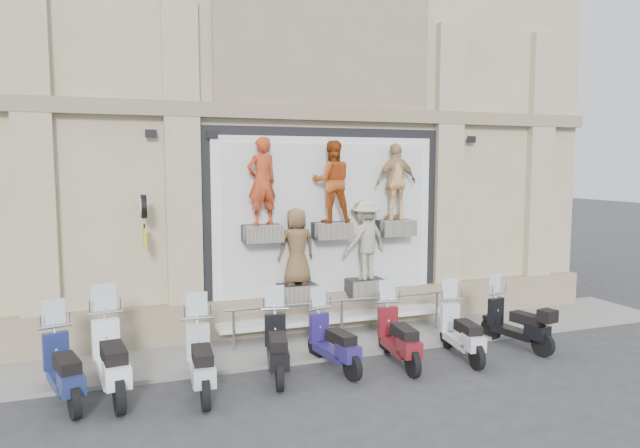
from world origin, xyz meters
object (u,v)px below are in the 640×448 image
(scooter_g, at_px, (462,322))
(scooter_a, at_px, (63,356))
(guard_rail, at_px, (342,321))
(scooter_b, at_px, (111,344))
(scooter_d, at_px, (277,335))
(scooter_f, at_px, (399,326))
(scooter_e, at_px, (333,331))
(scooter_c, at_px, (201,347))
(scooter_h, at_px, (517,313))
(clock_sign_bracket, at_px, (144,214))

(scooter_g, bearing_deg, scooter_a, -174.36)
(guard_rail, xyz_separation_m, scooter_b, (-4.56, -1.32, 0.40))
(scooter_d, distance_m, scooter_f, 2.31)
(guard_rail, bearing_deg, scooter_g, -42.99)
(guard_rail, height_order, scooter_e, scooter_e)
(guard_rail, height_order, scooter_a, scooter_a)
(scooter_a, relative_size, scooter_g, 1.07)
(scooter_a, distance_m, scooter_c, 2.11)
(guard_rail, distance_m, scooter_e, 1.63)
(scooter_f, bearing_deg, scooter_a, -176.95)
(guard_rail, distance_m, scooter_f, 1.70)
(scooter_c, bearing_deg, scooter_f, 4.91)
(guard_rail, bearing_deg, scooter_h, -25.55)
(clock_sign_bracket, relative_size, scooter_h, 0.57)
(scooter_a, distance_m, scooter_g, 7.09)
(clock_sign_bracket, bearing_deg, scooter_c, -71.67)
(scooter_g, bearing_deg, clock_sign_bracket, 167.63)
(scooter_e, distance_m, scooter_f, 1.25)
(clock_sign_bracket, bearing_deg, scooter_h, -15.75)
(scooter_e, bearing_deg, scooter_f, -17.81)
(clock_sign_bracket, bearing_deg, scooter_d, -41.52)
(clock_sign_bracket, xyz_separation_m, scooter_e, (3.16, -1.89, -2.08))
(scooter_a, bearing_deg, scooter_h, -16.38)
(scooter_e, height_order, scooter_f, scooter_f)
(scooter_b, relative_size, scooter_d, 1.14)
(scooter_e, xyz_separation_m, scooter_g, (2.56, -0.27, 0.01))
(clock_sign_bracket, distance_m, scooter_a, 3.05)
(scooter_b, height_order, scooter_g, scooter_b)
(scooter_c, bearing_deg, guard_rail, 31.46)
(scooter_a, bearing_deg, scooter_f, -17.54)
(clock_sign_bracket, distance_m, scooter_f, 5.27)
(scooter_d, xyz_separation_m, scooter_h, (5.03, -0.16, -0.04))
(scooter_b, relative_size, scooter_h, 1.20)
(guard_rail, height_order, scooter_d, scooter_d)
(scooter_a, relative_size, scooter_e, 1.08)
(guard_rail, relative_size, scooter_f, 2.74)
(guard_rail, bearing_deg, scooter_e, -117.64)
(scooter_d, relative_size, scooter_h, 1.05)
(scooter_g, bearing_deg, scooter_d, -176.47)
(scooter_a, xyz_separation_m, scooter_e, (4.52, -0.06, -0.05))
(scooter_b, bearing_deg, scooter_c, -22.58)
(scooter_e, relative_size, scooter_h, 1.00)
(guard_rail, relative_size, scooter_c, 2.64)
(scooter_b, height_order, scooter_c, scooter_b)
(scooter_c, distance_m, scooter_f, 3.68)
(scooter_c, distance_m, scooter_g, 5.00)
(scooter_g, bearing_deg, scooter_b, -174.98)
(scooter_c, height_order, scooter_g, scooter_c)
(guard_rail, height_order, scooter_c, scooter_c)
(guard_rail, xyz_separation_m, scooter_a, (-5.27, -1.36, 0.31))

